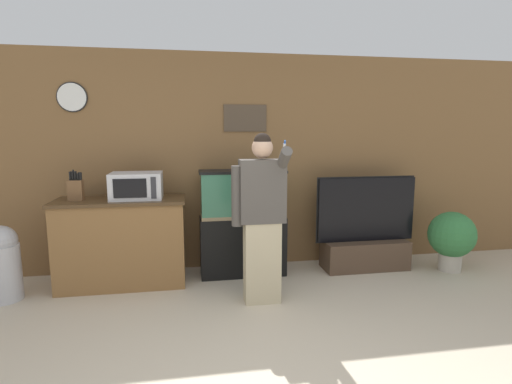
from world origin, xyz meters
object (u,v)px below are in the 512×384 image
person_standing (261,216)px  potted_plant (452,237)px  aquarium_on_stand (243,223)px  microwave (137,186)px  knife_block (76,189)px  counter_island (122,242)px  tv_on_stand (365,242)px  trash_bin (2,262)px

person_standing → potted_plant: (2.43, 0.48, -0.45)m
aquarium_on_stand → person_standing: 0.84m
aquarium_on_stand → potted_plant: size_ratio=1.71×
microwave → aquarium_on_stand: 1.26m
microwave → knife_block: size_ratio=1.67×
counter_island → potted_plant: bearing=-3.3°
counter_island → aquarium_on_stand: 1.35m
tv_on_stand → microwave: bearing=-179.0°
trash_bin → tv_on_stand: bearing=4.0°
counter_island → aquarium_on_stand: bearing=3.8°
knife_block → person_standing: size_ratio=0.19×
microwave → person_standing: size_ratio=0.32×
microwave → person_standing: bearing=-29.3°
microwave → tv_on_stand: 2.78m
knife_block → trash_bin: size_ratio=0.42×
microwave → trash_bin: size_ratio=0.70×
counter_island → trash_bin: counter_island is taller
trash_bin → aquarium_on_stand: bearing=7.7°
potted_plant → aquarium_on_stand: bearing=172.9°
counter_island → tv_on_stand: size_ratio=1.10×
knife_block → trash_bin: (-0.67, -0.23, -0.68)m
counter_island → person_standing: 1.63m
aquarium_on_stand → trash_bin: size_ratio=1.62×
counter_island → tv_on_stand: bearing=0.7°
knife_block → trash_bin: knife_block is taller
counter_island → potted_plant: counter_island is taller
person_standing → aquarium_on_stand: bearing=95.2°
aquarium_on_stand → potted_plant: 2.53m
person_standing → knife_block: bearing=159.4°
knife_block → trash_bin: 0.99m
aquarium_on_stand → potted_plant: bearing=-7.1°
knife_block → potted_plant: (4.29, -0.21, -0.65)m
aquarium_on_stand → trash_bin: bearing=-172.3°
potted_plant → trash_bin: trash_bin is taller
aquarium_on_stand → person_standing: (0.07, -0.80, 0.25)m
person_standing → potted_plant: size_ratio=2.30×
knife_block → aquarium_on_stand: (1.78, 0.10, -0.45)m
counter_island → knife_block: knife_block is taller
tv_on_stand → person_standing: person_standing is taller
tv_on_stand → person_standing: 1.70m
aquarium_on_stand → person_standing: bearing=-84.8°
person_standing → potted_plant: person_standing is taller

